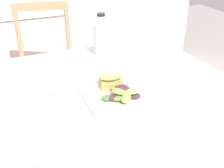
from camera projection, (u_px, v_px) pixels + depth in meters
dining_table at (95, 125)px, 1.06m from camera, size 1.15×0.99×0.74m
chair_wooden_far at (46, 68)px, 1.89m from camera, size 0.48×0.48×0.87m
plate_lunch at (116, 92)px, 1.03m from camera, size 0.25×0.25×0.01m
sandwich_half_front at (111, 80)px, 1.04m from camera, size 0.09×0.07×0.06m
salad_mixed_greens at (123, 92)px, 0.98m from camera, size 0.15×0.14×0.04m
napkin_folded at (60, 107)px, 0.95m from camera, size 0.14×0.24×0.00m
fork_on_napkin at (59, 104)px, 0.96m from camera, size 0.03×0.19×0.00m
bottle_cold_brew at (102, 40)px, 1.32m from camera, size 0.08×0.08×0.20m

